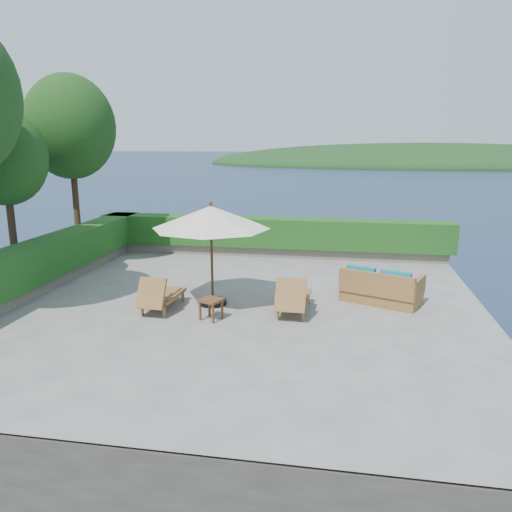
% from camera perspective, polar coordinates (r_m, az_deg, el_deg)
% --- Properties ---
extents(ground, '(12.00, 12.00, 0.00)m').
position_cam_1_polar(ground, '(12.48, -2.00, -5.69)').
color(ground, gray).
rests_on(ground, ground).
extents(foundation, '(12.00, 12.00, 3.00)m').
position_cam_1_polar(foundation, '(13.06, -1.95, -12.15)').
color(foundation, '#5B5348').
rests_on(foundation, ocean).
extents(ocean, '(600.00, 600.00, 0.00)m').
position_cam_1_polar(ocean, '(13.74, -1.90, -17.62)').
color(ocean, '#162446').
rests_on(ocean, ground).
extents(offshore_island, '(126.00, 57.60, 12.60)m').
position_cam_1_polar(offshore_island, '(153.38, 18.64, 9.82)').
color(offshore_island, '#133217').
rests_on(offshore_island, ocean).
extents(planter_wall_far, '(12.00, 0.60, 0.36)m').
position_cam_1_polar(planter_wall_far, '(17.75, 1.72, 0.61)').
color(planter_wall_far, gray).
rests_on(planter_wall_far, ground).
extents(planter_wall_left, '(0.60, 12.00, 0.36)m').
position_cam_1_polar(planter_wall_left, '(14.60, -24.09, -3.31)').
color(planter_wall_left, gray).
rests_on(planter_wall_left, ground).
extents(hedge_far, '(12.40, 0.90, 1.00)m').
position_cam_1_polar(hedge_far, '(17.62, 1.73, 2.74)').
color(hedge_far, '#1A4012').
rests_on(hedge_far, planter_wall_far).
extents(hedge_left, '(0.90, 12.40, 1.00)m').
position_cam_1_polar(hedge_left, '(14.44, -24.34, -0.76)').
color(hedge_left, '#1A4012').
rests_on(hedge_left, planter_wall_left).
extents(tree_mid, '(2.20, 2.20, 4.83)m').
position_cam_1_polar(tree_mid, '(14.97, -26.82, 9.93)').
color(tree_mid, '#3E2818').
rests_on(tree_mid, ground).
extents(tree_far, '(2.80, 2.80, 6.03)m').
position_cam_1_polar(tree_far, '(17.01, -20.51, 13.61)').
color(tree_far, '#3E2818').
rests_on(tree_far, ground).
extents(patio_umbrella, '(3.26, 3.26, 2.58)m').
position_cam_1_polar(patio_umbrella, '(12.12, -5.17, 4.32)').
color(patio_umbrella, black).
rests_on(patio_umbrella, ground).
extents(lounge_left, '(0.78, 1.63, 0.92)m').
position_cam_1_polar(lounge_left, '(12.26, -10.87, -4.39)').
color(lounge_left, olive).
rests_on(lounge_left, ground).
extents(lounge_right, '(0.79, 1.71, 0.98)m').
position_cam_1_polar(lounge_right, '(11.86, 4.27, -4.65)').
color(lounge_right, olive).
rests_on(lounge_right, ground).
extents(side_table, '(0.60, 0.60, 0.49)m').
position_cam_1_polar(side_table, '(11.46, -5.17, -5.33)').
color(side_table, brown).
rests_on(side_table, ground).
extents(wicker_loveseat, '(2.15, 1.65, 0.95)m').
position_cam_1_polar(wicker_loveseat, '(12.97, 14.05, -3.66)').
color(wicker_loveseat, olive).
rests_on(wicker_loveseat, ground).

